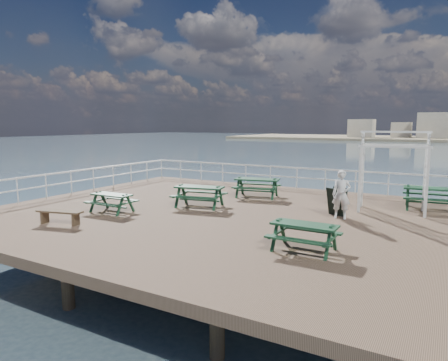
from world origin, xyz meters
TOP-DOWN VIEW (x-y plane):
  - ground at (0.00, 0.00)m, footprint 18.00×14.00m
  - railing at (-0.07, 2.57)m, footprint 17.77×13.76m
  - picnic_table_a at (-1.84, 0.44)m, footprint 2.19×1.90m
  - picnic_table_b at (-0.73, 3.53)m, footprint 2.23×1.93m
  - picnic_table_c at (6.30, 4.40)m, footprint 2.17×1.82m
  - picnic_table_d at (-4.17, -2.02)m, footprint 1.63×1.32m
  - picnic_table_e at (3.64, -2.94)m, footprint 1.70×1.38m
  - flat_bench_near at (-4.29, -4.24)m, footprint 1.64×0.76m
  - trellis_arbor at (5.00, 3.24)m, footprint 2.58×1.57m
  - sandwich_board at (3.35, 1.61)m, footprint 0.75×0.67m
  - person at (3.61, 1.17)m, footprint 0.68×0.49m

SIDE VIEW (x-z plane):
  - ground at x=0.00m, z-range -0.30..0.00m
  - flat_bench_near at x=-4.29m, z-range 0.11..0.57m
  - sandwich_board at x=3.35m, z-range -0.01..1.01m
  - picnic_table_d at x=-4.17m, z-range 0.11..0.89m
  - picnic_table_e at x=3.64m, z-range 0.12..0.94m
  - picnic_table_a at x=-1.84m, z-range 0.13..1.07m
  - picnic_table_b at x=-0.73m, z-range 0.13..1.09m
  - picnic_table_c at x=6.30m, z-range 0.14..1.12m
  - person at x=3.61m, z-range 0.00..1.71m
  - railing at x=-0.07m, z-range 0.32..1.42m
  - trellis_arbor at x=5.00m, z-range -0.17..2.87m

